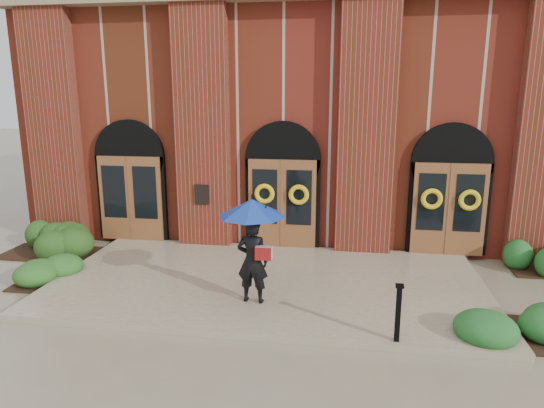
# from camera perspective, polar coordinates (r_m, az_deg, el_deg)

# --- Properties ---
(ground) EXTENTS (90.00, 90.00, 0.00)m
(ground) POSITION_cam_1_polar(r_m,az_deg,el_deg) (11.48, -0.65, -9.84)
(ground) COLOR gray
(ground) RESTS_ON ground
(landing) EXTENTS (10.00, 5.30, 0.15)m
(landing) POSITION_cam_1_polar(r_m,az_deg,el_deg) (11.59, -0.53, -9.22)
(landing) COLOR tan
(landing) RESTS_ON ground
(church_building) EXTENTS (16.20, 12.53, 7.00)m
(church_building) POSITION_cam_1_polar(r_m,az_deg,el_deg) (19.32, 3.63, 10.17)
(church_building) COLOR maroon
(church_building) RESTS_ON ground
(man_with_umbrella) EXTENTS (1.48, 1.48, 2.21)m
(man_with_umbrella) POSITION_cam_1_polar(r_m,az_deg,el_deg) (9.92, -2.32, -3.17)
(man_with_umbrella) COLOR black
(man_with_umbrella) RESTS_ON landing
(metal_post) EXTENTS (0.15, 0.15, 1.06)m
(metal_post) POSITION_cam_1_polar(r_m,az_deg,el_deg) (8.97, 14.62, -12.17)
(metal_post) COLOR black
(metal_post) RESTS_ON landing
(hedge_wall_left) EXTENTS (3.07, 1.23, 0.79)m
(hedge_wall_left) POSITION_cam_1_polar(r_m,az_deg,el_deg) (14.81, -23.51, -4.02)
(hedge_wall_left) COLOR #234517
(hedge_wall_left) RESTS_ON ground
(hedge_front_left) EXTENTS (1.51, 1.30, 0.53)m
(hedge_front_left) POSITION_cam_1_polar(r_m,az_deg,el_deg) (12.84, -24.26, -7.24)
(hedge_front_left) COLOR #27581E
(hedge_front_left) RESTS_ON ground
(hedge_front_right) EXTENTS (1.58, 1.36, 0.56)m
(hedge_front_right) POSITION_cam_1_polar(r_m,az_deg,el_deg) (10.44, 27.34, -12.13)
(hedge_front_right) COLOR #1E5421
(hedge_front_right) RESTS_ON ground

